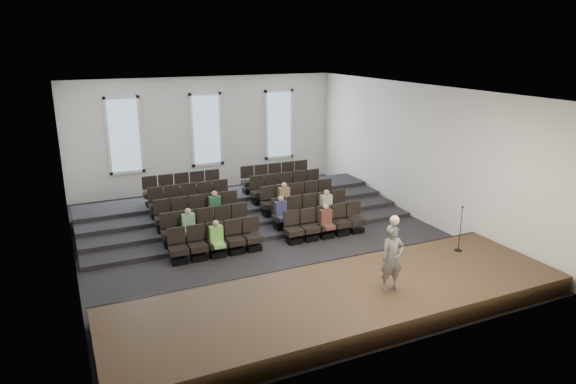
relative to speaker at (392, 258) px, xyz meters
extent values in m
plane|color=black|center=(-1.09, 5.48, -1.34)|extent=(14.00, 14.00, 0.00)
cube|color=white|center=(-1.09, 5.48, 3.67)|extent=(12.00, 14.00, 0.02)
cube|color=silver|center=(-1.09, 12.50, 1.16)|extent=(12.00, 0.04, 5.00)
cube|color=silver|center=(-1.09, -1.54, 1.16)|extent=(12.00, 0.04, 5.00)
cube|color=silver|center=(-7.11, 5.48, 1.16)|extent=(0.04, 14.00, 5.00)
cube|color=silver|center=(4.93, 5.48, 1.16)|extent=(0.04, 14.00, 5.00)
cube|color=#3C2B1A|center=(-1.09, 0.38, -1.09)|extent=(11.80, 3.60, 0.50)
cube|color=black|center=(-1.09, 2.15, -1.09)|extent=(11.80, 0.06, 0.52)
cube|color=black|center=(-1.09, 7.80, -1.27)|extent=(11.80, 4.80, 0.15)
cube|color=black|center=(-1.09, 8.33, -1.19)|extent=(11.80, 3.75, 0.30)
cube|color=black|center=(-1.09, 8.85, -1.12)|extent=(11.80, 2.70, 0.45)
cube|color=black|center=(-1.09, 9.38, -1.04)|extent=(11.80, 1.65, 0.60)
cube|color=black|center=(-4.22, 4.88, -1.24)|extent=(0.47, 0.43, 0.20)
cube|color=black|center=(-4.22, 4.88, -0.93)|extent=(0.55, 0.50, 0.19)
cube|color=black|center=(-4.22, 5.09, -0.52)|extent=(0.55, 0.08, 0.50)
cube|color=black|center=(-3.62, 4.88, -1.24)|extent=(0.47, 0.43, 0.20)
cube|color=black|center=(-3.62, 4.88, -0.93)|extent=(0.55, 0.50, 0.19)
cube|color=black|center=(-3.62, 5.09, -0.52)|extent=(0.55, 0.08, 0.50)
cube|color=black|center=(-3.02, 4.88, -1.24)|extent=(0.47, 0.43, 0.20)
cube|color=black|center=(-3.02, 4.88, -0.93)|extent=(0.55, 0.50, 0.19)
cube|color=black|center=(-3.02, 5.09, -0.52)|extent=(0.55, 0.08, 0.50)
cube|color=black|center=(-2.42, 4.88, -1.24)|extent=(0.47, 0.43, 0.20)
cube|color=black|center=(-2.42, 4.88, -0.93)|extent=(0.55, 0.50, 0.19)
cube|color=black|center=(-2.42, 5.09, -0.52)|extent=(0.55, 0.08, 0.50)
cube|color=black|center=(-1.82, 4.88, -1.24)|extent=(0.47, 0.43, 0.20)
cube|color=black|center=(-1.82, 4.88, -0.93)|extent=(0.55, 0.50, 0.19)
cube|color=black|center=(-1.82, 5.09, -0.52)|extent=(0.55, 0.08, 0.50)
cube|color=black|center=(-0.37, 4.88, -1.24)|extent=(0.47, 0.43, 0.20)
cube|color=black|center=(-0.37, 4.88, -0.93)|extent=(0.55, 0.50, 0.19)
cube|color=black|center=(-0.37, 5.09, -0.52)|extent=(0.55, 0.08, 0.50)
cube|color=black|center=(0.23, 4.88, -1.24)|extent=(0.47, 0.43, 0.20)
cube|color=black|center=(0.23, 4.88, -0.93)|extent=(0.55, 0.50, 0.19)
cube|color=black|center=(0.23, 5.09, -0.52)|extent=(0.55, 0.08, 0.50)
cube|color=black|center=(0.83, 4.88, -1.24)|extent=(0.47, 0.43, 0.20)
cube|color=black|center=(0.83, 4.88, -0.93)|extent=(0.55, 0.50, 0.19)
cube|color=black|center=(0.83, 5.09, -0.52)|extent=(0.55, 0.08, 0.50)
cube|color=black|center=(1.43, 4.88, -1.24)|extent=(0.47, 0.43, 0.20)
cube|color=black|center=(1.43, 4.88, -0.93)|extent=(0.55, 0.50, 0.19)
cube|color=black|center=(1.43, 5.09, -0.52)|extent=(0.55, 0.08, 0.50)
cube|color=black|center=(2.03, 4.88, -1.24)|extent=(0.47, 0.43, 0.20)
cube|color=black|center=(2.03, 4.88, -0.93)|extent=(0.55, 0.50, 0.19)
cube|color=black|center=(2.03, 5.09, -0.52)|extent=(0.55, 0.08, 0.50)
cube|color=black|center=(-4.22, 5.93, -1.09)|extent=(0.47, 0.43, 0.20)
cube|color=black|center=(-4.22, 5.93, -0.78)|extent=(0.55, 0.50, 0.19)
cube|color=black|center=(-4.22, 6.14, -0.37)|extent=(0.55, 0.08, 0.50)
cube|color=black|center=(-3.62, 5.93, -1.09)|extent=(0.47, 0.43, 0.20)
cube|color=black|center=(-3.62, 5.93, -0.78)|extent=(0.55, 0.50, 0.19)
cube|color=black|center=(-3.62, 6.14, -0.37)|extent=(0.55, 0.08, 0.50)
cube|color=black|center=(-3.02, 5.93, -1.09)|extent=(0.47, 0.43, 0.20)
cube|color=black|center=(-3.02, 5.93, -0.78)|extent=(0.55, 0.50, 0.19)
cube|color=black|center=(-3.02, 6.14, -0.37)|extent=(0.55, 0.08, 0.50)
cube|color=black|center=(-2.42, 5.93, -1.09)|extent=(0.47, 0.43, 0.20)
cube|color=black|center=(-2.42, 5.93, -0.78)|extent=(0.55, 0.50, 0.19)
cube|color=black|center=(-2.42, 6.14, -0.37)|extent=(0.55, 0.08, 0.50)
cube|color=black|center=(-1.82, 5.93, -1.09)|extent=(0.47, 0.43, 0.20)
cube|color=black|center=(-1.82, 5.93, -0.78)|extent=(0.55, 0.50, 0.19)
cube|color=black|center=(-1.82, 6.14, -0.37)|extent=(0.55, 0.08, 0.50)
cube|color=black|center=(-0.37, 5.93, -1.09)|extent=(0.47, 0.43, 0.20)
cube|color=black|center=(-0.37, 5.93, -0.78)|extent=(0.55, 0.50, 0.19)
cube|color=black|center=(-0.37, 6.14, -0.37)|extent=(0.55, 0.08, 0.50)
cube|color=black|center=(0.23, 5.93, -1.09)|extent=(0.47, 0.43, 0.20)
cube|color=black|center=(0.23, 5.93, -0.78)|extent=(0.55, 0.50, 0.19)
cube|color=black|center=(0.23, 6.14, -0.37)|extent=(0.55, 0.08, 0.50)
cube|color=black|center=(0.83, 5.93, -1.09)|extent=(0.47, 0.43, 0.20)
cube|color=black|center=(0.83, 5.93, -0.78)|extent=(0.55, 0.50, 0.19)
cube|color=black|center=(0.83, 6.14, -0.37)|extent=(0.55, 0.08, 0.50)
cube|color=black|center=(1.43, 5.93, -1.09)|extent=(0.47, 0.43, 0.20)
cube|color=black|center=(1.43, 5.93, -0.78)|extent=(0.55, 0.50, 0.19)
cube|color=black|center=(1.43, 6.14, -0.37)|extent=(0.55, 0.08, 0.50)
cube|color=black|center=(2.03, 5.93, -1.09)|extent=(0.47, 0.43, 0.20)
cube|color=black|center=(2.03, 5.93, -0.78)|extent=(0.55, 0.50, 0.19)
cube|color=black|center=(2.03, 6.14, -0.37)|extent=(0.55, 0.08, 0.50)
cube|color=black|center=(-4.22, 6.98, -0.94)|extent=(0.47, 0.42, 0.20)
cube|color=black|center=(-4.22, 6.98, -0.63)|extent=(0.55, 0.50, 0.19)
cube|color=black|center=(-4.22, 7.19, -0.22)|extent=(0.55, 0.08, 0.50)
cube|color=black|center=(-3.62, 6.98, -0.94)|extent=(0.47, 0.42, 0.20)
cube|color=black|center=(-3.62, 6.98, -0.63)|extent=(0.55, 0.50, 0.19)
cube|color=black|center=(-3.62, 7.19, -0.22)|extent=(0.55, 0.08, 0.50)
cube|color=black|center=(-3.02, 6.98, -0.94)|extent=(0.47, 0.42, 0.20)
cube|color=black|center=(-3.02, 6.98, -0.63)|extent=(0.55, 0.50, 0.19)
cube|color=black|center=(-3.02, 7.19, -0.22)|extent=(0.55, 0.08, 0.50)
cube|color=black|center=(-2.42, 6.98, -0.94)|extent=(0.47, 0.42, 0.20)
cube|color=black|center=(-2.42, 6.98, -0.63)|extent=(0.55, 0.50, 0.19)
cube|color=black|center=(-2.42, 7.19, -0.22)|extent=(0.55, 0.08, 0.50)
cube|color=black|center=(-1.82, 6.98, -0.94)|extent=(0.47, 0.42, 0.20)
cube|color=black|center=(-1.82, 6.98, -0.63)|extent=(0.55, 0.50, 0.19)
cube|color=black|center=(-1.82, 7.19, -0.22)|extent=(0.55, 0.08, 0.50)
cube|color=black|center=(-0.37, 6.98, -0.94)|extent=(0.47, 0.42, 0.20)
cube|color=black|center=(-0.37, 6.98, -0.63)|extent=(0.55, 0.50, 0.19)
cube|color=black|center=(-0.37, 7.19, -0.22)|extent=(0.55, 0.08, 0.50)
cube|color=black|center=(0.23, 6.98, -0.94)|extent=(0.47, 0.42, 0.20)
cube|color=black|center=(0.23, 6.98, -0.63)|extent=(0.55, 0.50, 0.19)
cube|color=black|center=(0.23, 7.19, -0.22)|extent=(0.55, 0.08, 0.50)
cube|color=black|center=(0.83, 6.98, -0.94)|extent=(0.47, 0.42, 0.20)
cube|color=black|center=(0.83, 6.98, -0.63)|extent=(0.55, 0.50, 0.19)
cube|color=black|center=(0.83, 7.19, -0.22)|extent=(0.55, 0.08, 0.50)
cube|color=black|center=(1.43, 6.98, -0.94)|extent=(0.47, 0.42, 0.20)
cube|color=black|center=(1.43, 6.98, -0.63)|extent=(0.55, 0.50, 0.19)
cube|color=black|center=(1.43, 7.19, -0.22)|extent=(0.55, 0.08, 0.50)
cube|color=black|center=(2.03, 6.98, -0.94)|extent=(0.47, 0.42, 0.20)
cube|color=black|center=(2.03, 6.98, -0.63)|extent=(0.55, 0.50, 0.19)
cube|color=black|center=(2.03, 7.19, -0.22)|extent=(0.55, 0.08, 0.50)
cube|color=black|center=(-4.22, 8.03, -0.79)|extent=(0.47, 0.42, 0.20)
cube|color=black|center=(-4.22, 8.03, -0.48)|extent=(0.55, 0.50, 0.19)
cube|color=black|center=(-4.22, 8.24, -0.07)|extent=(0.55, 0.08, 0.50)
cube|color=black|center=(-3.62, 8.03, -0.79)|extent=(0.47, 0.42, 0.20)
cube|color=black|center=(-3.62, 8.03, -0.48)|extent=(0.55, 0.50, 0.19)
cube|color=black|center=(-3.62, 8.24, -0.07)|extent=(0.55, 0.08, 0.50)
cube|color=black|center=(-3.02, 8.03, -0.79)|extent=(0.47, 0.42, 0.20)
cube|color=black|center=(-3.02, 8.03, -0.48)|extent=(0.55, 0.50, 0.19)
cube|color=black|center=(-3.02, 8.24, -0.07)|extent=(0.55, 0.08, 0.50)
cube|color=black|center=(-2.42, 8.03, -0.79)|extent=(0.47, 0.42, 0.20)
cube|color=black|center=(-2.42, 8.03, -0.48)|extent=(0.55, 0.50, 0.19)
cube|color=black|center=(-2.42, 8.24, -0.07)|extent=(0.55, 0.08, 0.50)
cube|color=black|center=(-1.82, 8.03, -0.79)|extent=(0.47, 0.42, 0.20)
cube|color=black|center=(-1.82, 8.03, -0.48)|extent=(0.55, 0.50, 0.19)
cube|color=black|center=(-1.82, 8.24, -0.07)|extent=(0.55, 0.08, 0.50)
cube|color=black|center=(-0.37, 8.03, -0.79)|extent=(0.47, 0.42, 0.20)
cube|color=black|center=(-0.37, 8.03, -0.48)|extent=(0.55, 0.50, 0.19)
cube|color=black|center=(-0.37, 8.24, -0.07)|extent=(0.55, 0.08, 0.50)
cube|color=black|center=(0.23, 8.03, -0.79)|extent=(0.47, 0.42, 0.20)
cube|color=black|center=(0.23, 8.03, -0.48)|extent=(0.55, 0.50, 0.19)
cube|color=black|center=(0.23, 8.24, -0.07)|extent=(0.55, 0.08, 0.50)
cube|color=black|center=(0.83, 8.03, -0.79)|extent=(0.47, 0.42, 0.20)
cube|color=black|center=(0.83, 8.03, -0.48)|extent=(0.55, 0.50, 0.19)
cube|color=black|center=(0.83, 8.24, -0.07)|extent=(0.55, 0.08, 0.50)
cube|color=black|center=(1.43, 8.03, -0.79)|extent=(0.47, 0.42, 0.20)
cube|color=black|center=(1.43, 8.03, -0.48)|extent=(0.55, 0.50, 0.19)
cube|color=black|center=(1.43, 8.24, -0.07)|extent=(0.55, 0.08, 0.50)
cube|color=black|center=(2.03, 8.03, -0.79)|extent=(0.47, 0.42, 0.20)
cube|color=black|center=(2.03, 8.03, -0.48)|extent=(0.55, 0.50, 0.19)
cube|color=black|center=(2.03, 8.24, -0.07)|extent=(0.55, 0.08, 0.50)
cube|color=black|center=(-4.22, 9.08, -0.64)|extent=(0.47, 0.42, 0.20)
cube|color=black|center=(-4.22, 9.08, -0.33)|extent=(0.55, 0.50, 0.19)
cube|color=black|center=(-4.22, 9.29, 0.08)|extent=(0.55, 0.08, 0.50)
cube|color=black|center=(-3.62, 9.08, -0.64)|extent=(0.47, 0.42, 0.20)
cube|color=black|center=(-3.62, 9.08, -0.33)|extent=(0.55, 0.50, 0.19)
cube|color=black|center=(-3.62, 9.29, 0.08)|extent=(0.55, 0.08, 0.50)
cube|color=black|center=(-3.02, 9.08, -0.64)|extent=(0.47, 0.42, 0.20)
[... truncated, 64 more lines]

